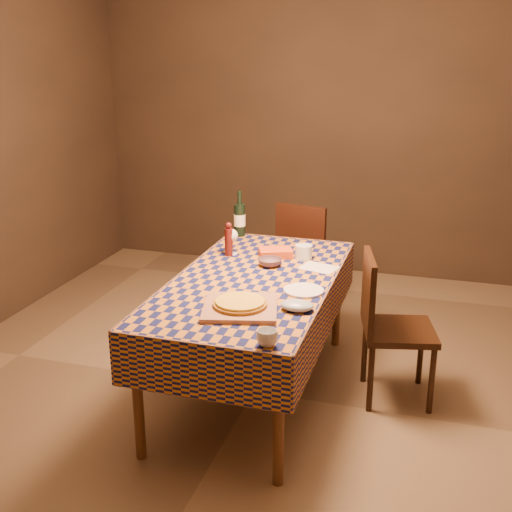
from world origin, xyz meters
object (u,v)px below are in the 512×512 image
Objects in this scene: bowl at (270,262)px; wine_bottle at (240,219)px; white_plate at (304,290)px; chair_far at (306,251)px; dining_table at (254,291)px; cutting_board at (240,307)px; chair_right at (386,320)px; pizza at (240,303)px.

wine_bottle reaches higher than bowl.
chair_far is at bearing 101.83° from white_plate.
chair_far is (0.39, 0.52, -0.37)m from wine_bottle.
bowl reaches higher than dining_table.
cutting_board is at bearing -86.97° from bowl.
bowl is 1.15m from chair_far.
wine_bottle is at bearing 113.21° from dining_table.
cutting_board is at bearing -126.94° from white_plate.
chair_far reaches higher than white_plate.
chair_right is at bearing -5.66° from bowl.
cutting_board is at bearing -71.84° from wine_bottle.
chair_far is at bearing 52.90° from wine_bottle.
dining_table is 1.98× the size of chair_far.
chair_far is (-0.05, 1.85, -0.26)m from cutting_board.
wine_bottle reaches higher than cutting_board.
bowl is at bearing 93.03° from cutting_board.
pizza is 1.87m from chair_far.
bowl is at bearing 174.34° from chair_right.
white_plate is at bearing 53.06° from cutting_board.
dining_table is 8.00× the size of white_plate.
dining_table is at bearing -166.74° from chair_right.
pizza is at bearing -137.56° from chair_right.
white_plate is (0.31, -0.38, -0.02)m from bowl.
chair_far reaches higher than cutting_board.
dining_table is 0.83m from chair_right.
pizza is at bearing 0.00° from cutting_board.
dining_table is 0.28m from bowl.
white_plate is (0.33, -0.12, 0.08)m from dining_table.
white_plate is at bearing -54.19° from wine_bottle.
wine_bottle is at bearing -127.10° from chair_far.
wine_bottle is (-0.40, 0.60, 0.10)m from bowl.
dining_table is 12.12× the size of bowl.
dining_table is 0.49m from pizza.
bowl is 0.66× the size of white_plate.
dining_table is 4.74× the size of cutting_board.
dining_table is at bearing -90.94° from chair_far.
chair_far is at bearing 91.41° from pizza.
cutting_board is at bearing -137.56° from chair_right.
wine_bottle is at bearing 108.16° from cutting_board.
cutting_board is 1.13× the size of pizza.
chair_far reaches higher than bowl.
cutting_board is 0.42× the size of chair_right.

